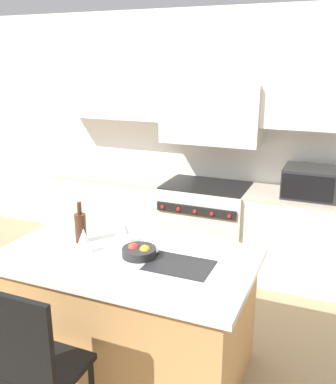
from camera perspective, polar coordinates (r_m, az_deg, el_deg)
ground_plane at (r=3.45m, az=-5.14°, el=-22.05°), size 10.00×10.00×0.00m
back_cabinetry at (r=4.62m, az=6.39°, el=9.88°), size 10.00×0.46×2.70m
back_counter at (r=4.68m, az=5.06°, el=-4.44°), size 3.59×0.62×0.92m
range_stove at (r=4.66m, az=4.98°, el=-4.50°), size 0.90×0.70×0.92m
microwave at (r=4.30m, az=18.99°, el=1.20°), size 0.58×0.44×0.28m
kitchen_island at (r=3.22m, az=-5.38°, el=-15.45°), size 1.77×1.02×0.89m
island_chair at (r=2.66m, az=-17.12°, el=-20.88°), size 0.42×0.40×1.04m
wine_bottle at (r=3.22m, az=-11.59°, el=-4.58°), size 0.09×0.09×0.31m
wine_glass_near at (r=3.03m, az=-11.16°, el=-5.83°), size 0.08×0.08×0.18m
wine_glass_far at (r=3.15m, az=-5.93°, el=-4.68°), size 0.08×0.08×0.18m
fruit_bowl at (r=2.97m, az=-3.88°, el=-7.92°), size 0.24×0.24×0.09m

